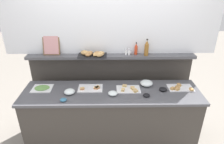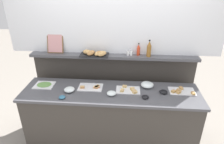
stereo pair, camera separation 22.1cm
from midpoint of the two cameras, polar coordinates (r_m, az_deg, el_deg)
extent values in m
plane|color=gray|center=(3.64, 2.27, -12.90)|extent=(12.00, 12.00, 0.00)
cube|color=#3D3833|center=(2.90, 1.88, -13.60)|extent=(2.29, 0.57, 0.87)
cube|color=#4C4C51|center=(2.63, 2.02, -5.94)|extent=(2.33, 0.61, 0.03)
cube|color=#3D3833|center=(3.19, 2.37, -5.61)|extent=(2.39, 0.08, 1.22)
cube|color=#4C4C51|center=(2.86, 2.56, 4.69)|extent=(2.39, 0.22, 0.04)
cube|color=white|center=(2.76, 2.91, 18.66)|extent=(2.99, 0.08, 1.34)
cube|color=silver|center=(2.71, -3.85, -4.42)|extent=(0.33, 0.21, 0.01)
cube|color=tan|center=(2.69, -6.14, -4.51)|extent=(0.06, 0.05, 0.01)
cube|color=#B24738|center=(2.68, -6.15, -4.37)|extent=(0.06, 0.05, 0.01)
cube|color=tan|center=(2.68, -6.16, -4.22)|extent=(0.06, 0.05, 0.01)
cube|color=tan|center=(2.67, -2.32, -4.57)|extent=(0.06, 0.05, 0.01)
cube|color=#B24738|center=(2.67, -2.32, -4.42)|extent=(0.06, 0.05, 0.01)
cube|color=tan|center=(2.66, -2.32, -4.27)|extent=(0.06, 0.05, 0.01)
cube|color=tan|center=(2.67, -1.94, -4.53)|extent=(0.07, 0.06, 0.01)
cube|color=#B24738|center=(2.67, -1.94, -4.39)|extent=(0.07, 0.06, 0.01)
cube|color=tan|center=(2.67, -1.94, -4.24)|extent=(0.07, 0.06, 0.01)
cube|color=tan|center=(2.69, -1.87, -4.32)|extent=(0.06, 0.07, 0.01)
cube|color=#B24738|center=(2.69, -1.87, -4.18)|extent=(0.06, 0.07, 0.01)
cube|color=tan|center=(2.68, -1.87, -4.03)|extent=(0.06, 0.07, 0.01)
cube|color=silver|center=(2.81, 21.49, -5.18)|extent=(0.33, 0.20, 0.01)
cube|color=#B7844C|center=(2.74, 20.69, -5.61)|extent=(0.07, 0.07, 0.01)
cube|color=#E5C666|center=(2.73, 20.72, -5.47)|extent=(0.07, 0.07, 0.01)
cube|color=#B7844C|center=(2.73, 20.74, -5.32)|extent=(0.07, 0.07, 0.01)
cube|color=#B7844C|center=(2.78, 20.71, -5.12)|extent=(0.07, 0.07, 0.01)
cube|color=#E5C666|center=(2.78, 20.73, -4.98)|extent=(0.07, 0.07, 0.01)
cube|color=#B7844C|center=(2.77, 20.76, -4.83)|extent=(0.07, 0.07, 0.01)
cube|color=#B7844C|center=(2.84, 21.24, -4.48)|extent=(0.05, 0.06, 0.01)
cube|color=#E5C666|center=(2.84, 21.26, -4.34)|extent=(0.05, 0.06, 0.01)
cube|color=#B7844C|center=(2.84, 21.29, -4.20)|extent=(0.05, 0.06, 0.01)
cube|color=#B7844C|center=(2.79, 24.28, -5.72)|extent=(0.04, 0.06, 0.01)
cube|color=#E5C666|center=(2.78, 24.31, -5.58)|extent=(0.04, 0.06, 0.01)
cube|color=#B7844C|center=(2.78, 24.34, -5.44)|extent=(0.04, 0.06, 0.01)
cube|color=#B7844C|center=(2.73, 19.37, -5.43)|extent=(0.07, 0.07, 0.01)
cube|color=#E5C666|center=(2.73, 19.40, -5.28)|extent=(0.07, 0.07, 0.01)
cube|color=#B7844C|center=(2.73, 19.42, -5.14)|extent=(0.07, 0.07, 0.01)
cube|color=silver|center=(2.66, 6.98, -5.21)|extent=(0.31, 0.21, 0.01)
cube|color=tan|center=(2.71, 5.97, -4.30)|extent=(0.06, 0.05, 0.01)
cube|color=#E5C666|center=(2.70, 5.97, -4.15)|extent=(0.06, 0.05, 0.01)
cube|color=tan|center=(2.70, 5.98, -4.00)|extent=(0.06, 0.05, 0.01)
cube|color=tan|center=(2.61, 5.35, -5.50)|extent=(0.05, 0.06, 0.01)
cube|color=#E5C666|center=(2.60, 5.36, -5.35)|extent=(0.05, 0.06, 0.01)
cube|color=tan|center=(2.60, 5.37, -5.20)|extent=(0.05, 0.06, 0.01)
cube|color=tan|center=(2.63, 8.58, -5.42)|extent=(0.07, 0.07, 0.01)
cube|color=#E5C666|center=(2.63, 8.59, -5.27)|extent=(0.07, 0.07, 0.01)
cube|color=tan|center=(2.62, 8.60, -5.12)|extent=(0.07, 0.07, 0.01)
cube|color=tan|center=(2.60, 8.98, -5.89)|extent=(0.07, 0.07, 0.01)
cube|color=#E5C666|center=(2.59, 8.99, -5.74)|extent=(0.07, 0.07, 0.01)
cube|color=tan|center=(2.59, 9.01, -5.59)|extent=(0.07, 0.07, 0.01)
cube|color=tan|center=(2.67, 8.18, -4.90)|extent=(0.06, 0.05, 0.01)
cube|color=#E5C666|center=(2.66, 8.19, -4.75)|extent=(0.06, 0.05, 0.01)
cube|color=tan|center=(2.66, 8.20, -4.60)|extent=(0.06, 0.05, 0.01)
cube|color=white|center=(2.87, -16.71, -3.67)|extent=(0.26, 0.22, 0.01)
ellipsoid|color=#66994C|center=(2.87, -16.73, -3.48)|extent=(0.20, 0.15, 0.01)
ellipsoid|color=silver|center=(2.77, 12.29, -3.61)|extent=(0.17, 0.17, 0.07)
ellipsoid|color=#E5CC66|center=(2.77, 12.27, -3.84)|extent=(0.13, 0.13, 0.04)
ellipsoid|color=silver|center=(2.54, 2.33, -6.15)|extent=(0.12, 0.12, 0.05)
ellipsoid|color=#599959|center=(2.54, 2.32, -6.31)|extent=(0.09, 0.09, 0.03)
ellipsoid|color=silver|center=(2.64, -9.77, -5.02)|extent=(0.14, 0.14, 0.06)
ellipsoid|color=#E5CC66|center=(2.65, -9.75, -5.20)|extent=(0.11, 0.11, 0.03)
ellipsoid|color=black|center=(2.69, 16.79, -5.48)|extent=(0.10, 0.10, 0.04)
ellipsoid|color=teal|center=(2.53, -11.66, -7.11)|extent=(0.08, 0.08, 0.03)
ellipsoid|color=black|center=(2.53, 11.93, -7.03)|extent=(0.09, 0.09, 0.03)
cylinder|color=#8E5B23|center=(2.81, 12.72, 5.82)|extent=(0.06, 0.06, 0.16)
cone|color=#8E5B23|center=(2.78, 12.94, 7.95)|extent=(0.05, 0.05, 0.06)
cylinder|color=black|center=(2.77, 13.02, 8.71)|extent=(0.02, 0.02, 0.02)
cylinder|color=red|center=(2.84, 9.76, 5.83)|extent=(0.04, 0.04, 0.12)
cone|color=red|center=(2.82, 9.88, 7.35)|extent=(0.04, 0.04, 0.04)
cylinder|color=black|center=(2.81, 9.93, 7.94)|extent=(0.02, 0.02, 0.02)
cylinder|color=white|center=(2.82, 6.88, 5.40)|extent=(0.03, 0.03, 0.08)
cylinder|color=#B7BABF|center=(2.80, 6.92, 6.23)|extent=(0.03, 0.03, 0.01)
cylinder|color=white|center=(2.82, 7.77, 5.36)|extent=(0.03, 0.03, 0.08)
cylinder|color=#B7BABF|center=(2.80, 7.83, 6.20)|extent=(0.03, 0.03, 0.01)
cube|color=black|center=(2.85, -2.73, 5.13)|extent=(0.40, 0.26, 0.02)
ellipsoid|color=#AD7A47|center=(2.76, -1.37, 5.28)|extent=(0.13, 0.14, 0.06)
ellipsoid|color=tan|center=(2.80, -4.32, 5.49)|extent=(0.14, 0.11, 0.05)
ellipsoid|color=tan|center=(2.77, -1.66, 5.35)|extent=(0.13, 0.17, 0.05)
ellipsoid|color=#AD7A47|center=(2.78, -3.76, 5.43)|extent=(0.14, 0.17, 0.06)
ellipsoid|color=#AD7A47|center=(2.77, -1.10, 5.39)|extent=(0.14, 0.08, 0.06)
ellipsoid|color=tan|center=(2.75, -0.61, 5.24)|extent=(0.16, 0.18, 0.06)
ellipsoid|color=tan|center=(2.82, -4.91, 5.70)|extent=(0.15, 0.14, 0.06)
cube|color=brown|center=(2.96, -13.87, 8.02)|extent=(0.23, 0.08, 0.29)
cube|color=#CC8C8C|center=(2.96, -13.92, 8.00)|extent=(0.20, 0.07, 0.26)
camera|label=1|loc=(0.11, -87.57, 1.18)|focal=32.01mm
camera|label=2|loc=(0.11, 92.43, -1.18)|focal=32.01mm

